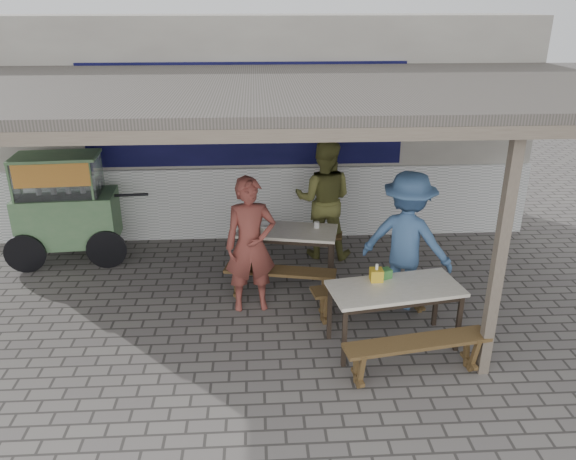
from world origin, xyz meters
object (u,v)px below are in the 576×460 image
(bench_right_street, at_px, (417,350))
(condiment_bowl, at_px, (266,226))
(patron_wall_side, at_px, (324,200))
(patron_right_table, at_px, (407,241))
(table_left, at_px, (287,235))
(vendor_cart, at_px, (65,204))
(condiment_jar, at_px, (317,225))
(donation_box, at_px, (384,274))
(table_right, at_px, (395,293))
(bench_left_street, at_px, (280,277))
(tissue_box, at_px, (376,275))
(bench_right_wall, at_px, (373,293))
(bench_left_wall, at_px, (294,239))
(patron_street_side, at_px, (251,245))

(bench_right_street, distance_m, condiment_bowl, 2.93)
(patron_wall_side, height_order, patron_right_table, patron_wall_side)
(table_left, height_order, vendor_cart, vendor_cart)
(patron_wall_side, bearing_deg, bench_right_street, 114.06)
(vendor_cart, distance_m, condiment_jar, 3.77)
(patron_wall_side, bearing_deg, donation_box, 113.49)
(table_right, relative_size, bench_right_street, 0.98)
(bench_left_street, height_order, tissue_box, tissue_box)
(condiment_jar, distance_m, condiment_bowl, 0.72)
(bench_right_street, relative_size, condiment_jar, 18.49)
(patron_wall_side, xyz_separation_m, condiment_bowl, (-0.89, -0.66, -0.14))
(patron_wall_side, xyz_separation_m, condiment_jar, (-0.18, -0.71, -0.12))
(bench_right_wall, bearing_deg, tissue_box, -109.81)
(bench_left_street, distance_m, patron_right_table, 1.70)
(bench_left_wall, distance_m, donation_box, 2.38)
(bench_left_wall, height_order, bench_right_street, same)
(table_left, bearing_deg, bench_left_street, -90.00)
(bench_left_street, height_order, table_right, table_right)
(vendor_cart, bearing_deg, patron_right_table, -23.32)
(bench_right_wall, xyz_separation_m, patron_wall_side, (-0.41, 1.90, 0.57))
(bench_right_street, height_order, tissue_box, tissue_box)
(bench_left_street, relative_size, bench_right_street, 0.94)
(table_left, distance_m, bench_right_street, 2.68)
(condiment_jar, bearing_deg, donation_box, -68.91)
(condiment_jar, xyz_separation_m, condiment_bowl, (-0.71, 0.05, -0.02))
(tissue_box, bearing_deg, patron_right_table, 54.28)
(patron_street_side, height_order, patron_right_table, patron_right_table)
(bench_left_wall, xyz_separation_m, tissue_box, (0.79, -2.21, 0.48))
(patron_right_table, distance_m, condiment_bowl, 2.00)
(vendor_cart, distance_m, condiment_bowl, 3.06)
(patron_street_side, bearing_deg, bench_left_street, 16.83)
(tissue_box, distance_m, condiment_jar, 1.71)
(vendor_cart, xyz_separation_m, patron_right_table, (4.73, -1.66, 0.01))
(bench_left_wall, bearing_deg, vendor_cart, -171.67)
(bench_left_wall, bearing_deg, bench_right_wall, -51.89)
(table_right, xyz_separation_m, patron_right_table, (0.35, 0.92, 0.23))
(bench_left_wall, bearing_deg, condiment_jar, -52.07)
(condiment_bowl, bearing_deg, patron_street_side, -102.96)
(bench_right_street, bearing_deg, patron_wall_side, 91.63)
(bench_left_wall, relative_size, patron_right_table, 0.83)
(donation_box, bearing_deg, table_left, 124.00)
(donation_box, bearing_deg, condiment_bowl, 129.06)
(bench_right_street, bearing_deg, bench_right_wall, 90.00)
(bench_right_street, relative_size, condiment_bowl, 7.61)
(patron_street_side, relative_size, patron_right_table, 0.97)
(patron_right_table, height_order, tissue_box, patron_right_table)
(condiment_jar, bearing_deg, table_right, -68.91)
(patron_right_table, distance_m, tissue_box, 0.92)
(table_left, bearing_deg, patron_right_table, -17.87)
(patron_wall_side, bearing_deg, tissue_box, 110.85)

